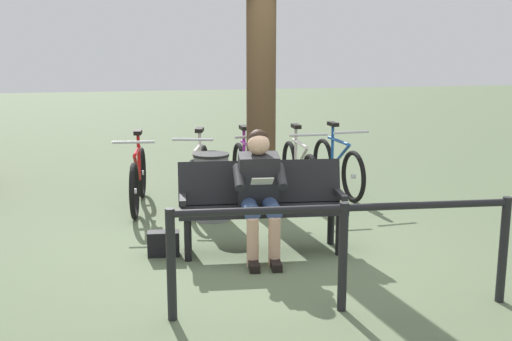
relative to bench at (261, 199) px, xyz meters
The scene contains 12 objects.
ground_plane 0.51m from the bench, ahead, with size 40.00×40.00×0.00m, color #566647.
bench is the anchor object (origin of this frame).
person_reading 0.23m from the bench, 72.29° to the left, with size 0.51×0.79×1.20m.
handbag 1.03m from the bench, ahead, with size 0.30×0.14×0.24m, color black.
tree_trunk 1.92m from the bench, 102.09° to the right, with size 0.34×0.34×3.55m, color #4C3823.
litter_bin 1.20m from the bench, 73.82° to the right, with size 0.41×0.41×0.77m.
bicycle_red 2.58m from the bench, 125.53° to the right, with size 0.48×1.68×0.94m.
bicycle_silver 2.21m from the bench, 115.23° to the right, with size 0.48×1.68×0.94m.
bicycle_orange 2.01m from the bench, 97.02° to the right, with size 0.48×1.68×0.94m.
bicycle_blue 1.95m from the bench, 78.29° to the right, with size 0.58×1.64×0.94m.
bicycle_black 2.18m from the bench, 58.56° to the right, with size 0.48×1.68×0.94m.
railing_fence 1.57m from the bench, 100.91° to the left, with size 2.63×0.26×0.85m.
Camera 1 is at (1.20, 5.85, 2.04)m, focal length 44.67 mm.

